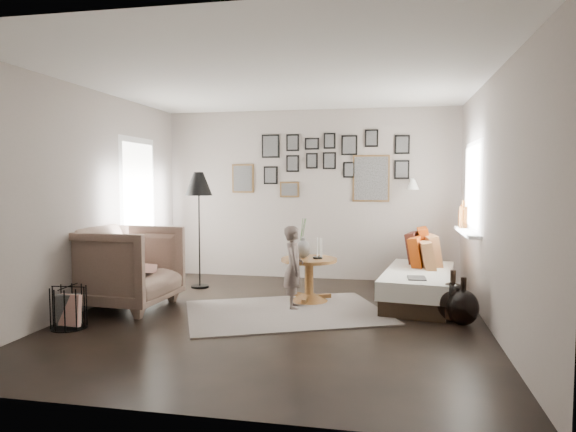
% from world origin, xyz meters
% --- Properties ---
extents(ground, '(4.80, 4.80, 0.00)m').
position_xyz_m(ground, '(0.00, 0.00, 0.00)').
color(ground, black).
rests_on(ground, ground).
extents(wall_back, '(4.50, 0.00, 4.50)m').
position_xyz_m(wall_back, '(0.00, 2.40, 1.30)').
color(wall_back, gray).
rests_on(wall_back, ground).
extents(wall_front, '(4.50, 0.00, 4.50)m').
position_xyz_m(wall_front, '(0.00, -2.40, 1.30)').
color(wall_front, gray).
rests_on(wall_front, ground).
extents(wall_left, '(0.00, 4.80, 4.80)m').
position_xyz_m(wall_left, '(-2.25, 0.00, 1.30)').
color(wall_left, gray).
rests_on(wall_left, ground).
extents(wall_right, '(0.00, 4.80, 4.80)m').
position_xyz_m(wall_right, '(2.25, 0.00, 1.30)').
color(wall_right, gray).
rests_on(wall_right, ground).
extents(ceiling, '(4.80, 4.80, 0.00)m').
position_xyz_m(ceiling, '(0.00, 0.00, 2.60)').
color(ceiling, white).
rests_on(ceiling, wall_back).
extents(door_left, '(0.00, 2.14, 2.14)m').
position_xyz_m(door_left, '(-2.23, 1.20, 1.05)').
color(door_left, white).
rests_on(door_left, wall_left).
extents(window_right, '(0.15, 1.32, 1.30)m').
position_xyz_m(window_right, '(2.18, 1.34, 0.93)').
color(window_right, white).
rests_on(window_right, wall_right).
extents(gallery_wall, '(2.74, 0.03, 1.08)m').
position_xyz_m(gallery_wall, '(0.29, 2.38, 1.74)').
color(gallery_wall, brown).
rests_on(gallery_wall, wall_back).
extents(wall_sconce, '(0.18, 0.36, 0.16)m').
position_xyz_m(wall_sconce, '(1.55, 2.13, 1.46)').
color(wall_sconce, white).
rests_on(wall_sconce, wall_back).
extents(rug, '(2.66, 2.32, 0.01)m').
position_xyz_m(rug, '(0.08, 0.26, 0.01)').
color(rug, beige).
rests_on(rug, ground).
extents(pedestal_table, '(0.70, 0.70, 0.55)m').
position_xyz_m(pedestal_table, '(0.25, 0.85, 0.25)').
color(pedestal_table, brown).
rests_on(pedestal_table, ground).
extents(vase, '(0.20, 0.20, 0.50)m').
position_xyz_m(vase, '(0.17, 0.87, 0.70)').
color(vase, black).
rests_on(vase, pedestal_table).
extents(candles, '(0.12, 0.12, 0.26)m').
position_xyz_m(candles, '(0.36, 0.85, 0.68)').
color(candles, black).
rests_on(candles, pedestal_table).
extents(daybed, '(1.02, 1.89, 0.88)m').
position_xyz_m(daybed, '(1.59, 1.13, 0.28)').
color(daybed, black).
rests_on(daybed, ground).
extents(magazine_on_daybed, '(0.21, 0.28, 0.01)m').
position_xyz_m(magazine_on_daybed, '(1.54, 0.50, 0.41)').
color(magazine_on_daybed, black).
rests_on(magazine_on_daybed, daybed).
extents(armchair, '(1.13, 1.10, 0.98)m').
position_xyz_m(armchair, '(-1.84, 0.12, 0.49)').
color(armchair, '#725B4D').
rests_on(armchair, ground).
extents(armchair_cushion, '(0.48, 0.49, 0.20)m').
position_xyz_m(armchair_cushion, '(-1.81, 0.17, 0.48)').
color(armchair_cushion, silver).
rests_on(armchair_cushion, armchair).
extents(floor_lamp, '(0.38, 0.38, 1.64)m').
position_xyz_m(floor_lamp, '(-1.41, 1.39, 1.41)').
color(floor_lamp, black).
rests_on(floor_lamp, ground).
extents(magazine_basket, '(0.37, 0.37, 0.43)m').
position_xyz_m(magazine_basket, '(-2.00, -0.78, 0.21)').
color(magazine_basket, black).
rests_on(magazine_basket, ground).
extents(demijohn_large, '(0.37, 0.37, 0.56)m').
position_xyz_m(demijohn_large, '(1.91, 0.24, 0.22)').
color(demijohn_large, black).
rests_on(demijohn_large, ground).
extents(demijohn_small, '(0.33, 0.33, 0.51)m').
position_xyz_m(demijohn_small, '(2.00, 0.12, 0.19)').
color(demijohn_small, black).
rests_on(demijohn_small, ground).
extents(child, '(0.32, 0.41, 0.99)m').
position_xyz_m(child, '(0.12, 0.48, 0.49)').
color(child, '#564844').
rests_on(child, ground).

